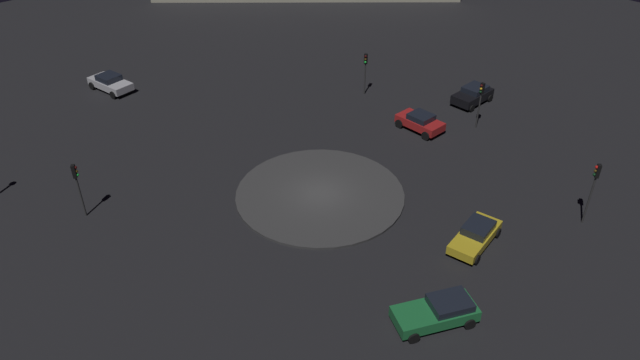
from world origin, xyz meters
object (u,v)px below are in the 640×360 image
at_px(car_red, 420,122).
at_px(car_silver, 110,83).
at_px(traffic_light_northwest, 594,182).
at_px(car_yellow, 476,235).
at_px(traffic_light_southwest, 365,66).
at_px(traffic_light_west, 481,96).
at_px(car_black, 473,95).
at_px(traffic_light_southeast, 77,180).
at_px(car_green, 438,312).

bearing_deg(car_red, car_silver, -148.32).
bearing_deg(traffic_light_northwest, car_yellow, 26.19).
xyz_separation_m(traffic_light_southwest, traffic_light_west, (-2.20, 10.56, 0.09)).
distance_m(car_red, traffic_light_northwest, 15.19).
xyz_separation_m(car_silver, traffic_light_southwest, (-16.59, 16.21, 1.97)).
relative_size(car_silver, car_black, 1.18).
distance_m(car_yellow, traffic_light_southeast, 24.98).
distance_m(car_silver, traffic_light_southwest, 23.28).
relative_size(car_black, traffic_light_northwest, 0.90).
xyz_separation_m(car_yellow, traffic_light_southwest, (-10.13, -19.17, 2.04)).
bearing_deg(traffic_light_southwest, car_silver, -77.69).
xyz_separation_m(car_black, traffic_light_southeast, (32.21, -7.27, 2.00)).
bearing_deg(car_red, traffic_light_southwest, 168.40).
distance_m(car_green, traffic_light_northwest, 13.84).
bearing_deg(car_red, car_black, 89.72).
distance_m(car_green, car_black, 26.54).
xyz_separation_m(car_green, traffic_light_west, (-19.06, -11.00, 2.09)).
relative_size(car_black, traffic_light_west, 1.00).
bearing_deg(car_green, traffic_light_southwest, -102.74).
relative_size(traffic_light_northwest, traffic_light_southwest, 1.15).
bearing_deg(car_yellow, traffic_light_northwest, 142.66).
distance_m(car_green, traffic_light_west, 22.11).
relative_size(car_black, traffic_light_southwest, 1.03).
bearing_deg(car_silver, car_red, -157.60).
bearing_deg(traffic_light_west, car_yellow, 40.61).
bearing_deg(car_yellow, traffic_light_southwest, -128.74).
xyz_separation_m(car_green, traffic_light_northwest, (-13.60, 1.03, 2.38)).
height_order(car_yellow, car_black, car_black).
distance_m(car_silver, traffic_light_southeast, 19.42).
height_order(car_black, traffic_light_northwest, traffic_light_northwest).
relative_size(car_red, traffic_light_southwest, 1.00).
distance_m(car_yellow, traffic_light_northwest, 8.04).
xyz_separation_m(car_green, traffic_light_southwest, (-16.86, -21.56, 2.00)).
xyz_separation_m(car_green, car_yellow, (-6.73, -2.39, -0.04)).
relative_size(car_silver, car_yellow, 1.03).
bearing_deg(traffic_light_southwest, car_green, 18.63).
xyz_separation_m(car_black, car_red, (7.24, 0.04, -0.02)).
xyz_separation_m(car_green, car_red, (-15.36, -13.87, 0.03)).
bearing_deg(traffic_light_northwest, traffic_light_southwest, -45.57).
relative_size(car_yellow, traffic_light_west, 1.14).
relative_size(car_silver, traffic_light_southeast, 1.19).
bearing_deg(traffic_light_west, car_black, -134.91).
height_order(car_yellow, traffic_light_southwest, traffic_light_southwest).
bearing_deg(car_silver, car_green, 169.71).
bearing_deg(traffic_light_northwest, car_green, 48.33).
bearing_deg(car_red, traffic_light_west, 51.56).
relative_size(car_red, traffic_light_northwest, 0.87).
xyz_separation_m(car_black, traffic_light_northwest, (9.01, 14.94, 2.33)).
relative_size(car_green, car_red, 1.24).
height_order(car_green, traffic_light_southeast, traffic_light_southeast).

